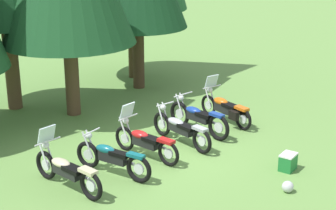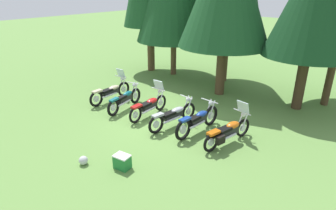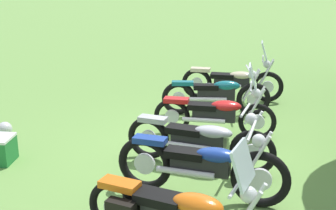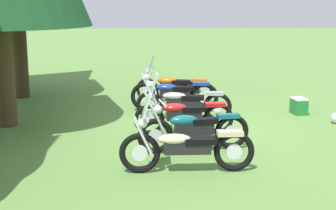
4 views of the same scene
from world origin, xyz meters
name	(u,v)px [view 3 (image 3 of 4)]	position (x,y,z in m)	size (l,w,h in m)	color
ground_plane	(207,149)	(0.00, 0.00, 0.00)	(80.00, 80.00, 0.00)	#608C42
motorcycle_0	(233,80)	(-2.99, 0.13, 0.46)	(0.71, 2.30, 1.36)	black
motorcycle_1	(217,94)	(-1.82, -0.08, 0.44)	(0.68, 2.19, 1.00)	black
motorcycle_2	(216,112)	(-0.58, 0.06, 0.46)	(0.68, 2.18, 1.34)	black
motorcycle_3	(200,139)	(0.72, -0.02, 0.44)	(0.61, 2.33, 1.00)	black
motorcycle_4	(202,165)	(1.68, 0.17, 0.47)	(0.73, 2.31, 1.03)	black
picnic_cooler	(2,150)	(1.27, -3.02, 0.21)	(0.49, 0.39, 0.42)	#1E7233
dropped_helmet	(5,129)	(0.26, -3.63, 0.13)	(0.27, 0.27, 0.27)	silver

